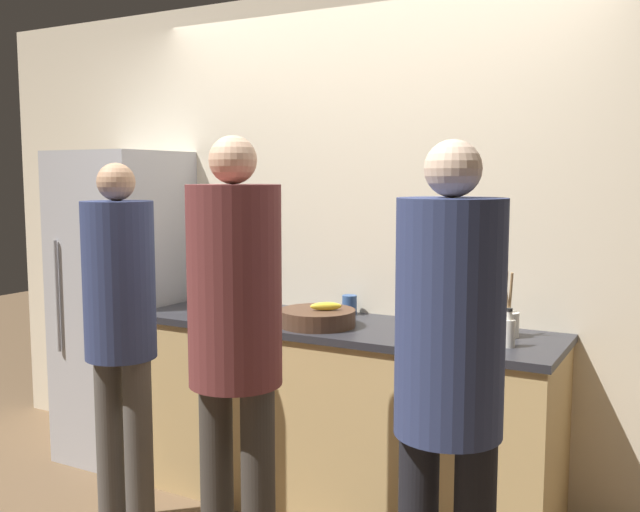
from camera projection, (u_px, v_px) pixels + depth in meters
wall_back at (369, 242)px, 3.71m from camera, size 5.20×0.06×2.60m
counter at (341, 414)px, 3.53m from camera, size 2.11×0.66×0.93m
refrigerator at (125, 306)px, 4.14m from camera, size 0.62×0.64×1.78m
person_left at (120, 319)px, 3.23m from camera, size 0.32×0.32×1.70m
person_center at (235, 328)px, 2.67m from camera, size 0.35×0.35×1.79m
person_right at (449, 372)px, 2.20m from camera, size 0.34×0.34×1.75m
fruit_bowl at (318, 318)px, 3.40m from camera, size 0.36×0.36×0.12m
utensil_crock at (507, 322)px, 3.17m from camera, size 0.11×0.11×0.29m
bottle_clear at (509, 332)px, 2.98m from camera, size 0.05×0.05×0.16m
bottle_amber at (412, 314)px, 3.30m from camera, size 0.05×0.05×0.19m
cup_blue at (349, 305)px, 3.68m from camera, size 0.08×0.08×0.10m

